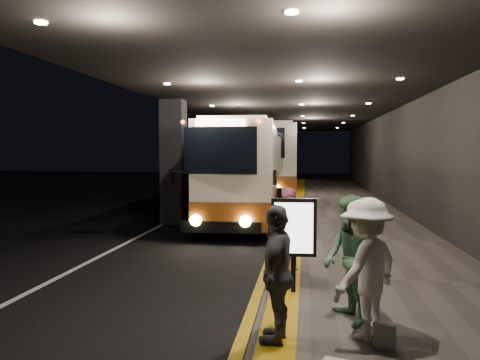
# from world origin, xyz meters

# --- Properties ---
(ground) EXTENTS (90.00, 90.00, 0.00)m
(ground) POSITION_xyz_m (0.00, 0.00, 0.00)
(ground) COLOR black
(lane_line_white) EXTENTS (0.12, 50.00, 0.01)m
(lane_line_white) POSITION_xyz_m (-1.80, 5.00, 0.01)
(lane_line_white) COLOR silver
(lane_line_white) RESTS_ON ground
(kerb_stripe_yellow) EXTENTS (0.18, 50.00, 0.01)m
(kerb_stripe_yellow) POSITION_xyz_m (2.35, 5.00, 0.01)
(kerb_stripe_yellow) COLOR gold
(kerb_stripe_yellow) RESTS_ON ground
(sidewalk) EXTENTS (4.50, 50.00, 0.15)m
(sidewalk) POSITION_xyz_m (4.75, 5.00, 0.07)
(sidewalk) COLOR #514C44
(sidewalk) RESTS_ON ground
(tactile_strip) EXTENTS (0.50, 50.00, 0.01)m
(tactile_strip) POSITION_xyz_m (2.85, 5.00, 0.16)
(tactile_strip) COLOR gold
(tactile_strip) RESTS_ON sidewalk
(terminal_wall) EXTENTS (0.10, 50.00, 6.00)m
(terminal_wall) POSITION_xyz_m (7.00, 5.00, 3.00)
(terminal_wall) COLOR black
(terminal_wall) RESTS_ON ground
(support_columns) EXTENTS (0.80, 24.80, 4.40)m
(support_columns) POSITION_xyz_m (-1.50, 4.00, 2.20)
(support_columns) COLOR black
(support_columns) RESTS_ON ground
(canopy) EXTENTS (9.00, 50.00, 0.40)m
(canopy) POSITION_xyz_m (2.50, 5.00, 4.60)
(canopy) COLOR black
(canopy) RESTS_ON support_columns
(coach_main) EXTENTS (2.84, 11.22, 3.47)m
(coach_main) POSITION_xyz_m (0.89, 5.75, 1.67)
(coach_main) COLOR beige
(coach_main) RESTS_ON ground
(coach_second) EXTENTS (3.49, 12.84, 3.99)m
(coach_second) POSITION_xyz_m (1.01, 16.84, 1.92)
(coach_second) COLOR beige
(coach_second) RESTS_ON ground
(coach_third) EXTENTS (2.55, 11.01, 3.44)m
(coach_third) POSITION_xyz_m (0.87, 33.18, 1.65)
(coach_third) COLOR beige
(coach_third) RESTS_ON ground
(passenger_boarding) EXTENTS (0.58, 0.71, 1.69)m
(passenger_boarding) POSITION_xyz_m (2.91, -2.86, 1.00)
(passenger_boarding) COLOR #C65C73
(passenger_boarding) RESTS_ON sidewalk
(passenger_waiting_green) EXTENTS (0.79, 1.01, 1.81)m
(passenger_waiting_green) POSITION_xyz_m (3.83, -5.56, 1.06)
(passenger_waiting_green) COLOR #40734A
(passenger_waiting_green) RESTS_ON sidewalk
(passenger_waiting_white) EXTENTS (1.19, 1.25, 1.83)m
(passenger_waiting_white) POSITION_xyz_m (3.98, -6.08, 1.06)
(passenger_waiting_white) COLOR silver
(passenger_waiting_white) RESTS_ON sidewalk
(passenger_waiting_grey) EXTENTS (0.66, 1.09, 1.76)m
(passenger_waiting_grey) POSITION_xyz_m (2.85, -6.36, 1.03)
(passenger_waiting_grey) COLOR #54555A
(passenger_waiting_grey) RESTS_ON sidewalk
(bag_polka) EXTENTS (0.28, 0.19, 0.31)m
(bag_polka) POSITION_xyz_m (4.17, -6.42, 0.31)
(bag_polka) COLOR black
(bag_polka) RESTS_ON sidewalk
(info_sign) EXTENTS (0.77, 0.15, 1.63)m
(info_sign) POSITION_xyz_m (3.00, -4.25, 1.24)
(info_sign) COLOR black
(info_sign) RESTS_ON sidewalk
(stanchion_post) EXTENTS (0.05, 0.05, 1.14)m
(stanchion_post) POSITION_xyz_m (2.99, -2.45, 0.72)
(stanchion_post) COLOR black
(stanchion_post) RESTS_ON sidewalk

